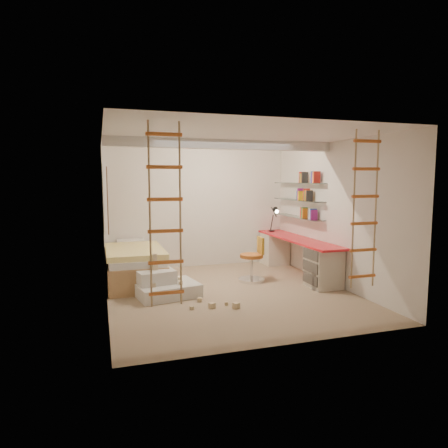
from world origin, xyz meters
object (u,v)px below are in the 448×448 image
object	(u,v)px
bed	(134,265)
swivel_chair	(253,265)
play_platform	(164,286)
desk	(296,255)

from	to	relation	value
bed	swivel_chair	bearing A→B (deg)	-15.99
play_platform	desk	bearing A→B (deg)	14.20
desk	swivel_chair	bearing A→B (deg)	-166.52
swivel_chair	bed	bearing A→B (deg)	164.01
desk	swivel_chair	xyz separation A→B (m)	(-1.05, -0.25, -0.09)
desk	bed	distance (m)	3.22
play_platform	swivel_chair	bearing A→B (deg)	14.62
desk	bed	size ratio (longest dim) A/B	1.40
bed	swivel_chair	distance (m)	2.23
swivel_chair	desk	bearing A→B (deg)	13.48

